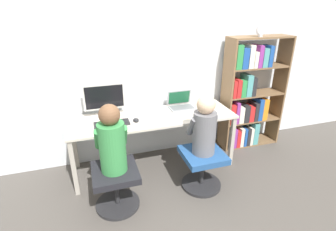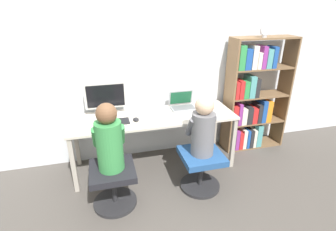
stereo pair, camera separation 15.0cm
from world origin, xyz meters
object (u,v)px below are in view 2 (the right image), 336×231
Objects in this scene: office_chair_left at (113,182)px; office_chair_right at (201,166)px; laptop at (183,105)px; person_at_monitor at (109,140)px; bookshelf at (251,100)px; desk_clock at (265,31)px; keyboard at (112,122)px; person_at_laptop at (203,128)px; desktop_monitor at (106,98)px.

office_chair_left is 1.00× the size of office_chair_right.
laptop is 0.47× the size of person_at_monitor.
desk_clock reaches higher than bookshelf.
office_chair_right is 1.33m from bookshelf.
person_at_monitor reaches higher than laptop.
keyboard is at bearing 152.03° from office_chair_right.
person_at_monitor is at bearing -178.42° from office_chair_right.
bookshelf is (1.02, -0.04, -0.01)m from laptop.
bookshelf is (1.97, 0.21, 0.02)m from keyboard.
bookshelf is at bearing 35.05° from office_chair_right.
keyboard is 0.86× the size of office_chair_right.
person_at_monitor is 1.00m from person_at_laptop.
person_at_monitor reaches higher than office_chair_left.
keyboard is 1.16m from office_chair_right.
desk_clock reaches higher than office_chair_left.
desktop_monitor is 0.31× the size of bookshelf.
person_at_monitor is (-1.01, -0.78, 0.02)m from laptop.
office_chair_right is (0.99, -0.78, -0.66)m from desktop_monitor.
person_at_monitor is at bearing 90.00° from office_chair_left.
office_chair_left and office_chair_right have the same top height.
person_at_monitor is 1.04× the size of person_at_laptop.
bookshelf is at bearing 34.88° from person_at_laptop.
keyboard is 0.25× the size of bookshelf.
office_chair_left is at bearing -90.00° from person_at_monitor.
office_chair_left is 2.59m from desk_clock.
person_at_monitor is (-0.06, -0.53, 0.06)m from keyboard.
office_chair_right is at bearing -38.49° from desktop_monitor.
keyboard is 0.86× the size of office_chair_left.
office_chair_left is (-0.06, -0.54, -0.45)m from keyboard.
office_chair_left is at bearing -159.70° from bookshelf.
keyboard is 0.70m from office_chair_left.
person_at_laptop is 4.21× the size of desk_clock.
laptop reaches higher than keyboard.
desk_clock is (2.03, -0.13, 0.76)m from desktop_monitor.
office_chair_right is (0.95, -0.50, -0.45)m from keyboard.
desktop_monitor is at bearing 178.30° from laptop.
keyboard is at bearing -82.09° from desktop_monitor.
person_at_laptop is (0.95, -0.50, 0.04)m from keyboard.
laptop is 1.02m from bookshelf.
desktop_monitor is 2.02m from bookshelf.
person_at_laptop is 1.25m from bookshelf.
office_chair_left is 2.21m from bookshelf.
office_chair_left is (-0.02, -0.82, -0.66)m from desktop_monitor.
desk_clock is at bearing -3.65° from desktop_monitor.
bookshelf reaches higher than keyboard.
bookshelf is at bearing 110.54° from desk_clock.
desk_clock reaches higher than person_at_monitor.
person_at_laptop is at bearing 1.83° from person_at_monitor.
laptop is at bearing 14.81° from keyboard.
desktop_monitor is 2.17m from desk_clock.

